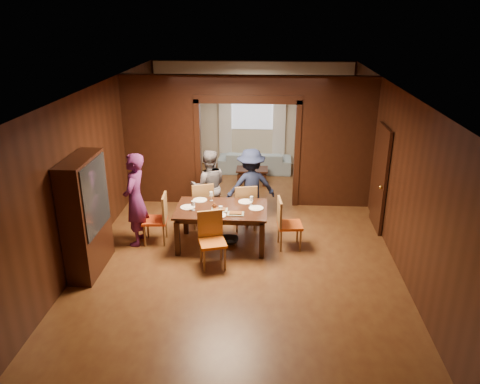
# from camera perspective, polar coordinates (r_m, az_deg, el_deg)

# --- Properties ---
(floor) EXTENTS (9.00, 9.00, 0.00)m
(floor) POSITION_cam_1_polar(r_m,az_deg,el_deg) (9.39, 0.38, -5.08)
(floor) COLOR #542B17
(floor) RESTS_ON ground
(ceiling) EXTENTS (5.50, 9.00, 0.02)m
(ceiling) POSITION_cam_1_polar(r_m,az_deg,el_deg) (8.50, 0.43, 12.69)
(ceiling) COLOR silver
(ceiling) RESTS_ON room_walls
(room_walls) EXTENTS (5.52, 9.01, 2.90)m
(room_walls) POSITION_cam_1_polar(r_m,az_deg,el_deg) (10.63, 0.98, 6.80)
(room_walls) COLOR black
(room_walls) RESTS_ON floor
(person_purple) EXTENTS (0.47, 0.68, 1.78)m
(person_purple) POSITION_cam_1_polar(r_m,az_deg,el_deg) (8.89, -12.66, -0.91)
(person_purple) COLOR #531C50
(person_purple) RESTS_ON floor
(person_grey) EXTENTS (0.85, 0.72, 1.56)m
(person_grey) POSITION_cam_1_polar(r_m,az_deg,el_deg) (9.65, -3.82, 0.68)
(person_grey) COLOR #5A5860
(person_grey) RESTS_ON floor
(person_navy) EXTENTS (1.14, 0.83, 1.58)m
(person_navy) POSITION_cam_1_polar(r_m,az_deg,el_deg) (9.61, 1.34, 0.72)
(person_navy) COLOR #171E3A
(person_navy) RESTS_ON floor
(sofa) EXTENTS (1.99, 0.81, 0.58)m
(sofa) POSITION_cam_1_polar(r_m,az_deg,el_deg) (12.85, 1.83, 3.76)
(sofa) COLOR #88A2B2
(sofa) RESTS_ON floor
(serving_bowl) EXTENTS (0.36, 0.36, 0.09)m
(serving_bowl) POSITION_cam_1_polar(r_m,az_deg,el_deg) (8.70, -1.39, -1.48)
(serving_bowl) COLOR black
(serving_bowl) RESTS_ON dining_table
(dining_table) EXTENTS (1.68, 1.04, 0.76)m
(dining_table) POSITION_cam_1_polar(r_m,az_deg,el_deg) (8.80, -2.24, -4.24)
(dining_table) COLOR black
(dining_table) RESTS_ON floor
(coffee_table) EXTENTS (0.80, 0.50, 0.40)m
(coffee_table) POSITION_cam_1_polar(r_m,az_deg,el_deg) (11.97, 1.48, 1.96)
(coffee_table) COLOR black
(coffee_table) RESTS_ON floor
(chair_left) EXTENTS (0.47, 0.47, 0.97)m
(chair_left) POSITION_cam_1_polar(r_m,az_deg,el_deg) (9.01, -10.35, -3.23)
(chair_left) COLOR #DD4314
(chair_left) RESTS_ON floor
(chair_right) EXTENTS (0.48, 0.48, 0.97)m
(chair_right) POSITION_cam_1_polar(r_m,az_deg,el_deg) (8.73, 6.10, -3.83)
(chair_right) COLOR #CA4C13
(chair_right) RESTS_ON floor
(chair_far_l) EXTENTS (0.56, 0.56, 0.97)m
(chair_far_l) POSITION_cam_1_polar(r_m,az_deg,el_deg) (9.57, -4.72, -1.42)
(chair_far_l) COLOR red
(chair_far_l) RESTS_ON floor
(chair_far_r) EXTENTS (0.52, 0.52, 0.97)m
(chair_far_r) POSITION_cam_1_polar(r_m,az_deg,el_deg) (9.44, 0.55, -1.69)
(chair_far_r) COLOR #DA5914
(chair_far_r) RESTS_ON floor
(chair_near) EXTENTS (0.55, 0.55, 0.97)m
(chair_near) POSITION_cam_1_polar(r_m,az_deg,el_deg) (8.06, -3.38, -5.98)
(chair_near) COLOR #CD5D13
(chair_near) RESTS_ON floor
(hutch) EXTENTS (0.40, 1.20, 2.00)m
(hutch) POSITION_cam_1_polar(r_m,az_deg,el_deg) (8.16, -18.28, -2.75)
(hutch) COLOR black
(hutch) RESTS_ON floor
(door_right) EXTENTS (0.06, 0.90, 2.10)m
(door_right) POSITION_cam_1_polar(r_m,az_deg,el_deg) (9.69, 16.73, 1.58)
(door_right) COLOR black
(door_right) RESTS_ON floor
(window_far) EXTENTS (1.20, 0.03, 1.30)m
(window_far) POSITION_cam_1_polar(r_m,az_deg,el_deg) (13.07, 1.52, 10.47)
(window_far) COLOR silver
(window_far) RESTS_ON back_wall
(curtain_left) EXTENTS (0.35, 0.06, 2.40)m
(curtain_left) POSITION_cam_1_polar(r_m,az_deg,el_deg) (13.18, -1.81, 8.55)
(curtain_left) COLOR white
(curtain_left) RESTS_ON back_wall
(curtain_right) EXTENTS (0.35, 0.06, 2.40)m
(curtain_right) POSITION_cam_1_polar(r_m,az_deg,el_deg) (13.12, 4.80, 8.43)
(curtain_right) COLOR white
(curtain_right) RESTS_ON back_wall
(plate_left) EXTENTS (0.27, 0.27, 0.01)m
(plate_left) POSITION_cam_1_polar(r_m,az_deg,el_deg) (8.72, -6.40, -1.85)
(plate_left) COLOR white
(plate_left) RESTS_ON dining_table
(plate_far_l) EXTENTS (0.27, 0.27, 0.01)m
(plate_far_l) POSITION_cam_1_polar(r_m,az_deg,el_deg) (9.02, -4.89, -0.98)
(plate_far_l) COLOR white
(plate_far_l) RESTS_ON dining_table
(plate_far_r) EXTENTS (0.27, 0.27, 0.01)m
(plate_far_r) POSITION_cam_1_polar(r_m,az_deg,el_deg) (8.91, 0.66, -1.18)
(plate_far_r) COLOR white
(plate_far_r) RESTS_ON dining_table
(plate_right) EXTENTS (0.27, 0.27, 0.01)m
(plate_right) POSITION_cam_1_polar(r_m,az_deg,el_deg) (8.63, 1.98, -1.97)
(plate_right) COLOR white
(plate_right) RESTS_ON dining_table
(plate_near) EXTENTS (0.27, 0.27, 0.01)m
(plate_near) POSITION_cam_1_polar(r_m,az_deg,el_deg) (8.34, -2.61, -2.84)
(plate_near) COLOR white
(plate_near) RESTS_ON dining_table
(platter_a) EXTENTS (0.30, 0.20, 0.04)m
(platter_a) POSITION_cam_1_polar(r_m,az_deg,el_deg) (8.54, -2.53, -2.15)
(platter_a) COLOR gray
(platter_a) RESTS_ON dining_table
(platter_b) EXTENTS (0.30, 0.20, 0.04)m
(platter_b) POSITION_cam_1_polar(r_m,az_deg,el_deg) (8.38, -0.54, -2.61)
(platter_b) COLOR slate
(platter_b) RESTS_ON dining_table
(wineglass_left) EXTENTS (0.08, 0.08, 0.18)m
(wineglass_left) POSITION_cam_1_polar(r_m,az_deg,el_deg) (8.55, -5.74, -1.68)
(wineglass_left) COLOR white
(wineglass_left) RESTS_ON dining_table
(wineglass_far) EXTENTS (0.08, 0.08, 0.18)m
(wineglass_far) POSITION_cam_1_polar(r_m,az_deg,el_deg) (8.96, -3.52, -0.51)
(wineglass_far) COLOR silver
(wineglass_far) RESTS_ON dining_table
(wineglass_right) EXTENTS (0.08, 0.08, 0.18)m
(wineglass_right) POSITION_cam_1_polar(r_m,az_deg,el_deg) (8.72, 1.41, -1.10)
(wineglass_right) COLOR silver
(wineglass_right) RESTS_ON dining_table
(tumbler) EXTENTS (0.07, 0.07, 0.14)m
(tumbler) POSITION_cam_1_polar(r_m,az_deg,el_deg) (8.40, -2.38, -2.18)
(tumbler) COLOR silver
(tumbler) RESTS_ON dining_table
(condiment_jar) EXTENTS (0.08, 0.08, 0.11)m
(condiment_jar) POSITION_cam_1_polar(r_m,az_deg,el_deg) (8.59, -3.13, -1.75)
(condiment_jar) COLOR #522813
(condiment_jar) RESTS_ON dining_table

